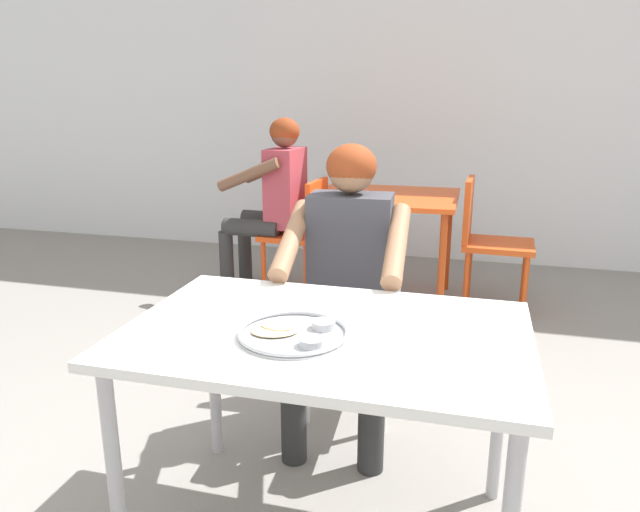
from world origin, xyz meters
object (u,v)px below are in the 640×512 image
(diner_foreground, at_px, (347,266))
(table_foreground, at_px, (326,352))
(chair_foreground, at_px, (355,300))
(chair_red_right, at_px, (486,235))
(patron_background, at_px, (274,191))
(thali_tray, at_px, (295,333))
(table_background_red, at_px, (386,208))
(chair_red_left, at_px, (303,228))

(diner_foreground, bearing_deg, table_foreground, -82.82)
(chair_foreground, relative_size, diner_foreground, 0.71)
(chair_foreground, bearing_deg, chair_red_right, 67.19)
(chair_foreground, relative_size, patron_background, 0.69)
(table_foreground, bearing_deg, diner_foreground, 97.18)
(chair_red_right, bearing_deg, table_foreground, -102.05)
(thali_tray, distance_m, patron_background, 2.51)
(diner_foreground, distance_m, chair_red_right, 1.72)
(chair_foreground, xyz_separation_m, chair_red_right, (0.58, 1.38, 0.02))
(diner_foreground, xyz_separation_m, table_background_red, (-0.08, 1.59, -0.06))
(thali_tray, distance_m, diner_foreground, 0.75)
(chair_foreground, relative_size, table_background_red, 0.91)
(chair_red_left, height_order, patron_background, patron_background)
(diner_foreground, bearing_deg, chair_foreground, 92.47)
(table_foreground, bearing_deg, thali_tray, -133.55)
(chair_red_left, bearing_deg, thali_tray, -73.94)
(chair_foreground, relative_size, chair_red_right, 0.98)
(chair_red_right, bearing_deg, chair_foreground, -112.81)
(thali_tray, distance_m, chair_foreground, 1.01)
(table_foreground, height_order, chair_foreground, chair_foreground)
(patron_background, bearing_deg, chair_red_left, -7.33)
(chair_foreground, xyz_separation_m, diner_foreground, (0.01, -0.22, 0.23))
(table_background_red, height_order, patron_background, patron_background)
(chair_foreground, xyz_separation_m, chair_red_left, (-0.65, 1.35, -0.00))
(table_background_red, relative_size, chair_red_left, 1.13)
(thali_tray, xyz_separation_m, diner_foreground, (-0.01, 0.75, -0.02))
(chair_red_right, height_order, patron_background, patron_background)
(table_foreground, xyz_separation_m, chair_foreground, (-0.09, 0.90, -0.16))
(diner_foreground, xyz_separation_m, chair_red_left, (-0.66, 1.57, -0.23))
(chair_red_right, bearing_deg, thali_tray, -103.36)
(diner_foreground, bearing_deg, chair_red_left, 112.66)
(table_foreground, distance_m, chair_foreground, 0.92)
(table_background_red, bearing_deg, diner_foreground, -87.00)
(table_background_red, bearing_deg, chair_red_left, -177.77)
(thali_tray, relative_size, diner_foreground, 0.27)
(table_foreground, distance_m, thali_tray, 0.14)
(table_foreground, relative_size, chair_red_right, 1.37)
(chair_foreground, bearing_deg, patron_background, 122.11)
(chair_red_left, bearing_deg, table_foreground, -71.73)
(thali_tray, bearing_deg, table_foreground, 46.45)
(chair_red_right, bearing_deg, diner_foreground, -109.58)
(diner_foreground, distance_m, patron_background, 1.82)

